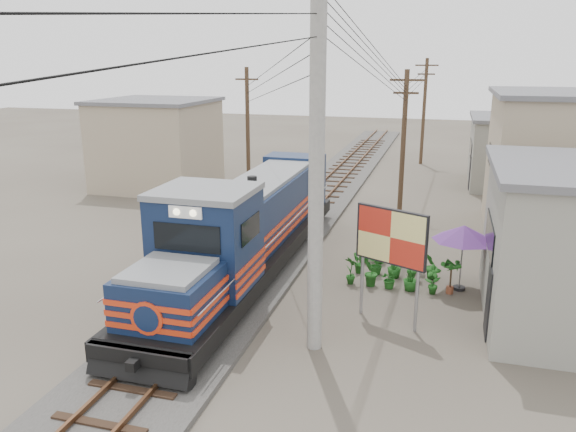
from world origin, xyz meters
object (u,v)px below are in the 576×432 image
(locomotive, at_px, (248,230))
(billboard, at_px, (391,240))
(market_umbrella, at_px, (464,233))
(vendor, at_px, (415,246))

(locomotive, bearing_deg, billboard, -25.45)
(billboard, distance_m, market_umbrella, 3.77)
(locomotive, relative_size, billboard, 4.42)
(market_umbrella, relative_size, vendor, 1.26)
(locomotive, distance_m, market_umbrella, 7.34)
(locomotive, bearing_deg, market_umbrella, 4.75)
(locomotive, distance_m, billboard, 5.86)
(locomotive, xyz_separation_m, market_umbrella, (7.30, 0.61, 0.31))
(billboard, height_order, vendor, billboard)
(billboard, height_order, market_umbrella, billboard)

